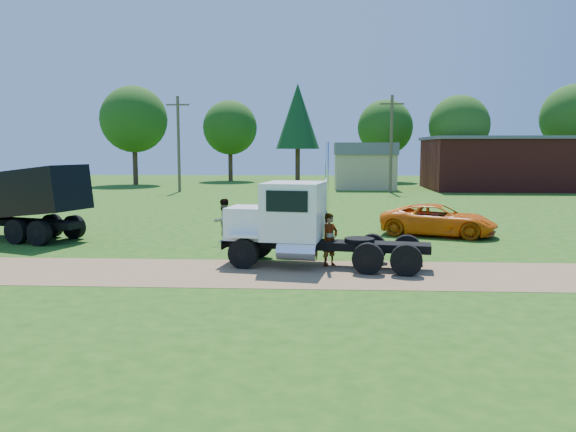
{
  "coord_description": "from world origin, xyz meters",
  "views": [
    {
      "loc": [
        -0.8,
        -17.93,
        4.02
      ],
      "look_at": [
        -1.88,
        2.43,
        1.6
      ],
      "focal_mm": 35.0,
      "sensor_mm": 36.0,
      "label": 1
    }
  ],
  "objects_px": {
    "white_semi_tractor": "(296,223)",
    "orange_pickup": "(438,220)",
    "black_dump_truck": "(12,198)",
    "spectator_a": "(330,240)"
  },
  "relations": [
    {
      "from": "black_dump_truck",
      "to": "orange_pickup",
      "type": "distance_m",
      "value": 19.5
    },
    {
      "from": "white_semi_tractor",
      "to": "orange_pickup",
      "type": "distance_m",
      "value": 9.61
    },
    {
      "from": "black_dump_truck",
      "to": "spectator_a",
      "type": "bearing_deg",
      "value": -2.35
    },
    {
      "from": "white_semi_tractor",
      "to": "black_dump_truck",
      "type": "relative_size",
      "value": 0.92
    },
    {
      "from": "white_semi_tractor",
      "to": "orange_pickup",
      "type": "bearing_deg",
      "value": 57.36
    },
    {
      "from": "spectator_a",
      "to": "white_semi_tractor",
      "type": "bearing_deg",
      "value": 130.25
    },
    {
      "from": "spectator_a",
      "to": "black_dump_truck",
      "type": "bearing_deg",
      "value": 116.69
    },
    {
      "from": "white_semi_tractor",
      "to": "orange_pickup",
      "type": "xyz_separation_m",
      "value": [
        6.42,
        7.12,
        -0.73
      ]
    },
    {
      "from": "white_semi_tractor",
      "to": "black_dump_truck",
      "type": "bearing_deg",
      "value": 168.04
    },
    {
      "from": "black_dump_truck",
      "to": "spectator_a",
      "type": "relative_size",
      "value": 4.31
    }
  ]
}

